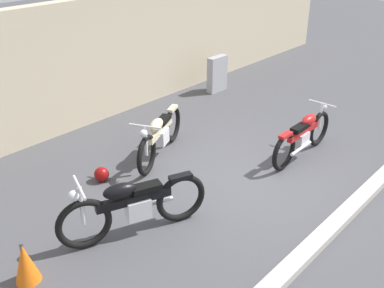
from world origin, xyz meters
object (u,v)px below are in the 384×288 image
at_px(traffic_cone, 25,263).
at_px(motorcycle_cream, 160,135).
at_px(stone_marker, 217,74).
at_px(motorcycle_black, 133,205).
at_px(motorcycle_red, 303,135).
at_px(helmet, 102,174).

xyz_separation_m(traffic_cone, motorcycle_cream, (3.40, 1.11, 0.18)).
bearing_deg(motorcycle_cream, stone_marker, 178.38).
xyz_separation_m(stone_marker, motorcycle_black, (-5.38, -2.88, 0.02)).
bearing_deg(traffic_cone, stone_marker, 20.62).
bearing_deg(motorcycle_cream, motorcycle_red, 107.82).
bearing_deg(stone_marker, motorcycle_black, -151.85).
height_order(traffic_cone, motorcycle_cream, motorcycle_cream).
xyz_separation_m(stone_marker, helmet, (-4.80, -1.37, -0.33)).
distance_m(helmet, traffic_cone, 2.44).
bearing_deg(motorcycle_black, traffic_cone, 11.46).
height_order(motorcycle_black, motorcycle_cream, motorcycle_black).
bearing_deg(traffic_cone, motorcycle_red, -9.45).
xyz_separation_m(helmet, traffic_cone, (-2.10, -1.23, 0.15)).
bearing_deg(traffic_cone, motorcycle_black, -10.44).
height_order(helmet, motorcycle_red, motorcycle_red).
bearing_deg(helmet, motorcycle_red, -33.98).
height_order(motorcycle_red, motorcycle_cream, motorcycle_cream).
distance_m(stone_marker, motorcycle_black, 6.10).
relative_size(traffic_cone, motorcycle_cream, 0.28).
distance_m(stone_marker, motorcycle_red, 3.86).
bearing_deg(motorcycle_black, motorcycle_cream, -121.62).
distance_m(motorcycle_red, motorcycle_cream, 2.68).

